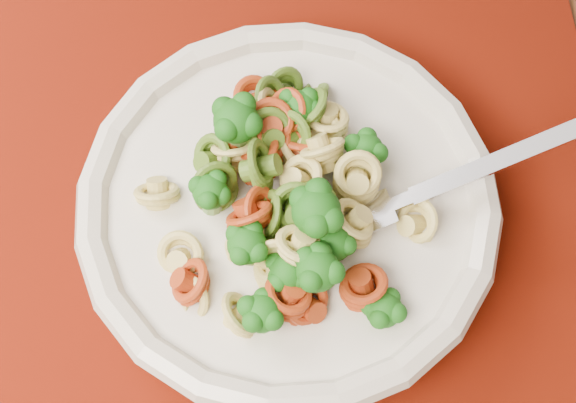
% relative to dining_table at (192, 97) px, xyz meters
% --- Properties ---
extents(dining_table, '(1.46, 1.18, 0.77)m').
position_rel_dining_table_xyz_m(dining_table, '(0.00, 0.00, 0.00)').
color(dining_table, '#562C18').
rests_on(dining_table, ground).
extents(placemat, '(0.57, 0.53, 0.00)m').
position_rel_dining_table_xyz_m(placemat, '(0.12, -0.11, 0.12)').
color(placemat, '#5A0F03').
rests_on(placemat, dining_table).
extents(pasta_bowl, '(0.26, 0.26, 0.05)m').
position_rel_dining_table_xyz_m(pasta_bowl, '(0.14, -0.12, 0.15)').
color(pasta_bowl, beige).
rests_on(pasta_bowl, placemat).
extents(pasta_broccoli_heap, '(0.22, 0.22, 0.06)m').
position_rel_dining_table_xyz_m(pasta_broccoli_heap, '(0.14, -0.12, 0.17)').
color(pasta_broccoli_heap, '#D5C169').
rests_on(pasta_broccoli_heap, pasta_bowl).
extents(fork, '(0.16, 0.14, 0.08)m').
position_rel_dining_table_xyz_m(fork, '(0.19, -0.11, 0.17)').
color(fork, silver).
rests_on(fork, pasta_bowl).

